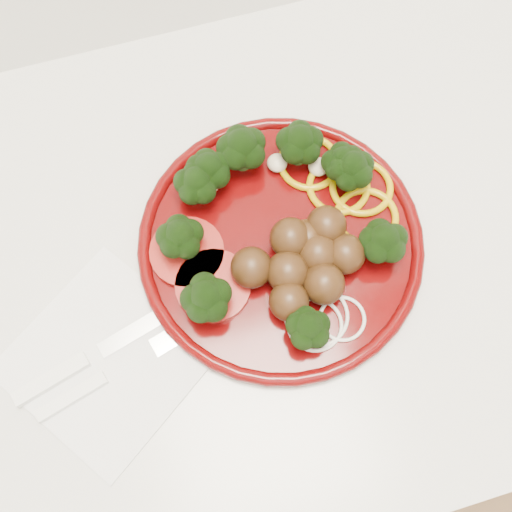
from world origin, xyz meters
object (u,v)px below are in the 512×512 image
object	(u,v)px
plate	(282,233)
napkin	(107,359)
fork	(91,386)
knife	(82,362)

from	to	relation	value
plate	napkin	xyz separation A→B (m)	(-0.20, -0.07, -0.02)
fork	knife	bearing A→B (deg)	83.00
napkin	knife	size ratio (longest dim) A/B	0.88
napkin	fork	distance (m)	0.03
plate	fork	size ratio (longest dim) A/B	1.75
plate	knife	distance (m)	0.24
knife	fork	distance (m)	0.03
plate	fork	bearing A→B (deg)	-157.00
knife	napkin	bearing A→B (deg)	-22.66
knife	fork	bearing A→B (deg)	-97.00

